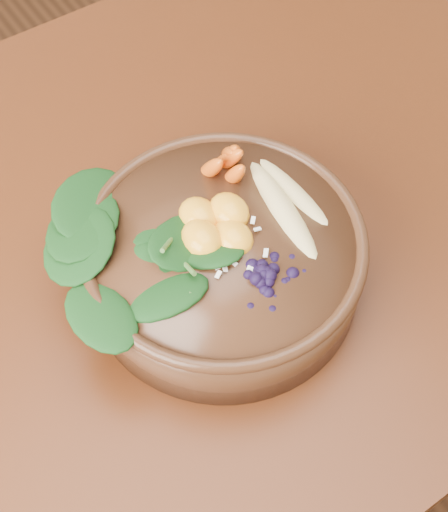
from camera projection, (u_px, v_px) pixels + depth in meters
The scene contains 9 objects.
ground at pixel (261, 384), 1.60m from camera, with size 4.00×4.00×0.00m, color #381E0F.
dining_table at pixel (281, 204), 1.05m from camera, with size 1.60×0.90×0.75m.
stoneware_bowl at pixel (224, 261), 0.83m from camera, with size 0.32×0.32×0.09m, color #452919.
kale_heap at pixel (153, 207), 0.79m from camera, with size 0.21×0.19×0.05m, color #114113, non-canonical shape.
carrot_cluster at pixel (223, 143), 0.82m from camera, with size 0.07×0.07×0.09m, color #D65F19, non-canonical shape.
banana_halves at pixel (289, 191), 0.81m from camera, with size 0.07×0.18×0.03m.
mandarin_cluster at pixel (215, 217), 0.79m from camera, with size 0.09×0.10×0.04m, color #FFA520, non-canonical shape.
blueberry_pile at pixel (263, 269), 0.75m from camera, with size 0.15×0.11×0.04m, color black, non-canonical shape.
coconut_flakes at pixel (237, 250), 0.78m from camera, with size 0.10×0.08×0.01m, color white, non-canonical shape.
Camera 1 is at (-0.43, -0.49, 1.49)m, focal length 50.00 mm.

